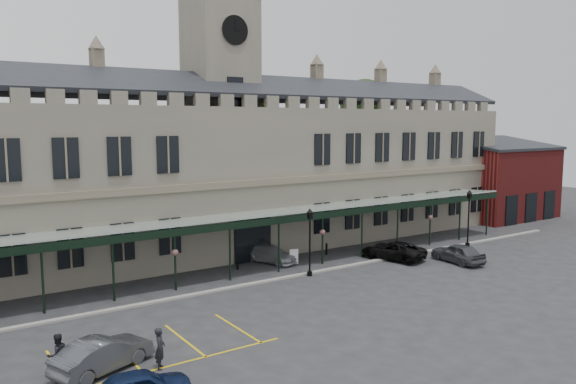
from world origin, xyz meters
TOP-DOWN VIEW (x-y plane):
  - ground at (0.00, 0.00)m, footprint 140.00×140.00m
  - station_building at (0.00, 15.91)m, footprint 60.00×10.36m
  - clock_tower at (0.00, 16.00)m, footprint 5.60×5.60m
  - canopy at (0.00, 7.46)m, footprint 50.00×4.10m
  - brick_annex at (34.00, 12.97)m, footprint 12.40×8.36m
  - kerb at (0.00, 5.50)m, footprint 60.00×0.40m
  - parking_markings at (-14.00, -1.50)m, footprint 16.00×6.00m
  - tree_behind_mid at (8.00, 25.00)m, footprint 6.00×6.00m
  - tree_behind_right at (24.00, 25.00)m, footprint 6.00×6.00m
  - lamp_post_mid at (1.23, 5.07)m, footprint 0.46×0.46m
  - lamp_post_right at (18.34, 4.94)m, footprint 0.48×0.48m
  - traffic_cone at (14.94, 2.71)m, footprint 0.49×0.49m
  - sign_board at (2.19, 8.42)m, footprint 0.67×0.24m
  - bollard_left at (-2.20, 9.41)m, footprint 0.16×0.16m
  - bollard_right at (6.17, 9.46)m, footprint 0.17×0.17m
  - car_left_b at (-15.35, -2.20)m, footprint 4.84×3.15m
  - car_taxi at (1.00, 10.00)m, footprint 3.40×4.86m
  - car_van at (9.61, 5.28)m, footprint 3.78×5.64m
  - car_right_a at (13.00, 1.67)m, footprint 2.13×4.60m
  - person_a at (-13.20, -3.41)m, footprint 0.73×0.82m
  - person_b at (-17.11, -1.60)m, footprint 1.04×0.89m

SIDE VIEW (x-z plane):
  - ground at x=0.00m, z-range 0.00..0.00m
  - parking_markings at x=-14.00m, z-range -0.01..0.01m
  - kerb at x=0.00m, z-range 0.00..0.12m
  - traffic_cone at x=14.94m, z-range -0.01..0.77m
  - bollard_left at x=-2.20m, z-range 0.00..0.88m
  - bollard_right at x=6.17m, z-range 0.00..0.96m
  - sign_board at x=2.19m, z-range -0.01..1.16m
  - car_taxi at x=1.00m, z-range 0.00..1.31m
  - car_van at x=9.61m, z-range 0.00..1.44m
  - car_left_b at x=-15.35m, z-range 0.00..1.51m
  - car_right_a at x=13.00m, z-range 0.00..1.53m
  - person_b at x=-17.11m, z-range 0.00..1.87m
  - person_a at x=-13.20m, z-range 0.00..1.88m
  - canopy at x=0.00m, z-range 0.25..4.55m
  - lamp_post_mid at x=1.23m, z-range 0.45..5.32m
  - lamp_post_right at x=18.34m, z-range 0.47..5.49m
  - brick_annex at x=34.00m, z-range -0.46..8.77m
  - station_building at x=0.00m, z-range -2.18..15.12m
  - tree_behind_mid at x=8.00m, z-range 4.81..20.81m
  - tree_behind_right at x=24.00m, z-range 4.81..20.81m
  - clock_tower at x=0.00m, z-range 0.71..25.51m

